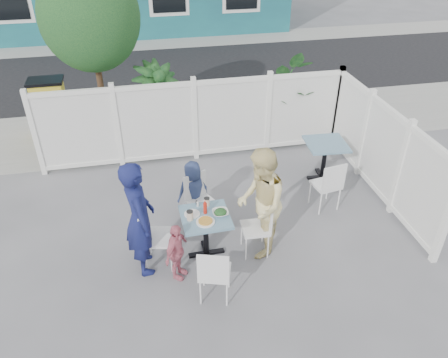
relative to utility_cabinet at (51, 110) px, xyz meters
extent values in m
plane|color=slate|center=(2.75, -4.00, -0.60)|extent=(80.00, 80.00, 0.00)
cube|color=gray|center=(2.75, -0.20, -0.60)|extent=(24.00, 2.60, 0.01)
cube|color=black|center=(2.75, 3.50, -0.60)|extent=(24.00, 5.00, 0.01)
cube|color=gray|center=(2.75, 6.60, -0.60)|extent=(24.00, 1.60, 0.01)
cube|color=white|center=(2.85, -1.60, 0.22)|extent=(5.80, 0.04, 1.40)
cube|color=white|center=(2.85, -1.60, 0.96)|extent=(5.86, 0.08, 0.08)
cube|color=white|center=(2.85, -1.60, -0.54)|extent=(5.86, 0.08, 0.12)
cube|color=white|center=(5.75, -3.40, 0.22)|extent=(0.04, 3.60, 1.40)
cube|color=white|center=(5.75, -3.40, 0.96)|extent=(0.08, 3.66, 0.08)
cube|color=white|center=(5.75, -3.40, -0.54)|extent=(0.08, 3.66, 0.12)
cylinder|color=#382316|center=(1.15, -0.70, 0.60)|extent=(0.12, 0.12, 2.40)
ellipsoid|color=#11381D|center=(1.15, -0.70, 2.00)|extent=(1.80, 1.62, 1.98)
cube|color=yellow|center=(0.00, 0.00, 0.00)|extent=(0.65, 0.47, 1.20)
imported|color=#11381D|center=(2.19, -0.90, 0.27)|extent=(1.30, 1.30, 1.74)
imported|color=#11381D|center=(4.69, -1.00, 0.22)|extent=(1.44, 1.61, 1.64)
cube|color=teal|center=(2.57, -4.40, 0.09)|extent=(0.69, 0.69, 0.04)
cylinder|color=black|center=(2.57, -4.40, -0.26)|extent=(0.08, 0.08, 0.65)
cube|color=black|center=(2.57, -4.40, -0.58)|extent=(0.53, 0.09, 0.04)
cube|color=black|center=(2.57, -4.40, -0.58)|extent=(0.09, 0.53, 0.04)
cube|color=teal|center=(5.02, -2.81, 0.12)|extent=(0.75, 0.75, 0.04)
cylinder|color=black|center=(5.02, -2.81, -0.24)|extent=(0.08, 0.08, 0.68)
cube|color=black|center=(5.02, -2.81, -0.58)|extent=(0.55, 0.12, 0.04)
cube|color=black|center=(5.02, -2.81, -0.58)|extent=(0.12, 0.55, 0.04)
cube|color=white|center=(1.91, -4.43, -0.14)|extent=(0.49, 0.51, 0.04)
cube|color=white|center=(1.71, -4.38, 0.12)|extent=(0.12, 0.43, 0.46)
cylinder|color=white|center=(2.12, -4.28, -0.37)|extent=(0.02, 0.02, 0.46)
cylinder|color=white|center=(2.04, -4.64, -0.37)|extent=(0.02, 0.02, 0.46)
cylinder|color=white|center=(1.77, -4.21, -0.37)|extent=(0.02, 0.02, 0.46)
cylinder|color=white|center=(1.70, -4.57, -0.37)|extent=(0.02, 0.02, 0.46)
cube|color=white|center=(3.27, -4.47, -0.18)|extent=(0.40, 0.42, 0.04)
cube|color=white|center=(3.45, -4.48, 0.06)|extent=(0.05, 0.40, 0.43)
cylinder|color=white|center=(3.11, -4.63, -0.39)|extent=(0.02, 0.02, 0.43)
cylinder|color=white|center=(3.12, -4.29, -0.39)|extent=(0.02, 0.02, 0.43)
cylinder|color=white|center=(3.43, -4.65, -0.39)|extent=(0.02, 0.02, 0.43)
cylinder|color=white|center=(3.44, -4.31, -0.39)|extent=(0.02, 0.02, 0.43)
cube|color=white|center=(2.62, -3.72, -0.18)|extent=(0.52, 0.51, 0.04)
cube|color=white|center=(2.55, -3.55, 0.06)|extent=(0.37, 0.19, 0.43)
cylinder|color=white|center=(2.85, -3.79, -0.39)|extent=(0.02, 0.02, 0.43)
cylinder|color=white|center=(2.54, -3.93, -0.39)|extent=(0.02, 0.02, 0.43)
cylinder|color=white|center=(2.71, -3.50, -0.39)|extent=(0.02, 0.02, 0.43)
cylinder|color=white|center=(2.40, -3.64, -0.39)|extent=(0.02, 0.02, 0.43)
cube|color=white|center=(2.55, -5.20, -0.18)|extent=(0.48, 0.47, 0.04)
cube|color=white|center=(2.50, -5.36, 0.05)|extent=(0.38, 0.14, 0.42)
cylinder|color=white|center=(2.43, -4.99, -0.39)|extent=(0.02, 0.02, 0.42)
cylinder|color=white|center=(2.75, -5.09, -0.39)|extent=(0.02, 0.02, 0.42)
cylinder|color=white|center=(2.34, -5.30, -0.39)|extent=(0.02, 0.02, 0.42)
cylinder|color=white|center=(2.66, -5.40, -0.39)|extent=(0.02, 0.02, 0.42)
cube|color=white|center=(4.70, -3.65, -0.16)|extent=(0.47, 0.46, 0.04)
cube|color=white|center=(4.73, -3.83, 0.08)|extent=(0.41, 0.10, 0.44)
cylinder|color=white|center=(4.50, -3.51, -0.38)|extent=(0.02, 0.02, 0.44)
cylinder|color=white|center=(4.84, -3.45, -0.38)|extent=(0.02, 0.02, 0.44)
cylinder|color=white|center=(4.55, -3.84, -0.38)|extent=(0.02, 0.02, 0.44)
cylinder|color=white|center=(4.90, -3.78, -0.38)|extent=(0.02, 0.02, 0.44)
imported|color=#151B50|center=(1.68, -4.46, 0.25)|extent=(0.49, 0.67, 1.71)
imported|color=#F2D052|center=(3.34, -4.45, 0.23)|extent=(0.80, 0.94, 1.67)
imported|color=navy|center=(2.53, -3.51, -0.08)|extent=(0.56, 0.42, 1.05)
imported|color=#D67286|center=(2.11, -4.75, -0.16)|extent=(0.47, 0.55, 0.88)
cylinder|color=white|center=(2.55, -4.54, 0.12)|extent=(0.26, 0.26, 0.02)
cylinder|color=white|center=(2.39, -4.33, 0.12)|extent=(0.22, 0.22, 0.02)
imported|color=white|center=(2.78, -4.41, 0.14)|extent=(0.22, 0.22, 0.05)
cylinder|color=beige|center=(2.35, -4.43, 0.17)|extent=(0.09, 0.09, 0.13)
cylinder|color=beige|center=(2.63, -4.16, 0.17)|extent=(0.08, 0.08, 0.12)
cylinder|color=red|center=(2.58, -4.33, 0.19)|extent=(0.05, 0.05, 0.17)
cylinder|color=white|center=(2.50, -4.16, 0.15)|extent=(0.03, 0.03, 0.08)
cylinder|color=black|center=(2.49, -4.11, 0.14)|extent=(0.03, 0.03, 0.06)
camera|label=1|loc=(1.85, -9.11, 3.85)|focal=35.00mm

